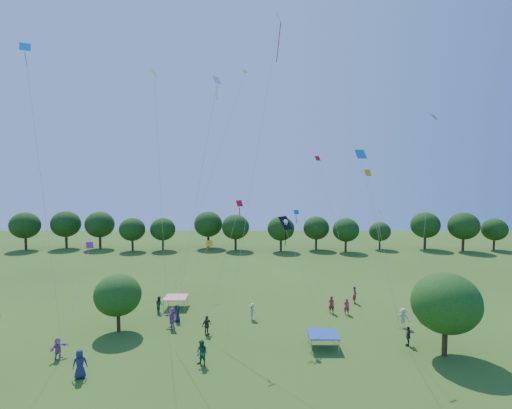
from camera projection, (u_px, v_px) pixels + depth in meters
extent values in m
cylinder|color=#422B19|center=(119.00, 323.00, 33.52)|extent=(0.31, 0.31, 1.49)
ellipsoid|color=#215016|center=(118.00, 295.00, 33.35)|extent=(3.88, 3.88, 3.49)
cylinder|color=#422B19|center=(445.00, 343.00, 29.01)|extent=(0.38, 0.38, 1.85)
ellipsoid|color=#215016|center=(446.00, 303.00, 28.80)|extent=(4.86, 4.86, 4.38)
cylinder|color=#422B19|center=(26.00, 244.00, 70.97)|extent=(0.44, 0.44, 2.15)
ellipsoid|color=#1A3E11|center=(25.00, 225.00, 70.74)|extent=(5.17, 5.17, 4.65)
cylinder|color=#422B19|center=(66.00, 242.00, 72.58)|extent=(0.45, 0.45, 2.17)
ellipsoid|color=#1A3E11|center=(66.00, 224.00, 72.35)|extent=(5.22, 5.22, 4.70)
cylinder|color=#422B19|center=(100.00, 242.00, 72.23)|extent=(0.44, 0.44, 2.15)
ellipsoid|color=#1A3E11|center=(100.00, 224.00, 72.00)|extent=(5.17, 5.17, 4.65)
cylinder|color=#422B19|center=(133.00, 245.00, 69.94)|extent=(0.38, 0.38, 1.87)
ellipsoid|color=#1A3E11|center=(132.00, 229.00, 69.74)|extent=(4.48, 4.48, 4.03)
cylinder|color=#422B19|center=(163.00, 245.00, 70.55)|extent=(0.38, 0.38, 1.84)
ellipsoid|color=#1A3E11|center=(163.00, 229.00, 70.35)|extent=(4.42, 4.42, 3.98)
cylinder|color=#422B19|center=(208.00, 242.00, 72.91)|extent=(0.44, 0.44, 2.14)
ellipsoid|color=#1A3E11|center=(208.00, 224.00, 72.68)|extent=(5.14, 5.14, 4.63)
cylinder|color=#422B19|center=(236.00, 244.00, 70.73)|extent=(0.42, 0.42, 2.03)
ellipsoid|color=#1A3E11|center=(236.00, 227.00, 70.51)|extent=(4.86, 4.86, 4.37)
cylinder|color=#422B19|center=(281.00, 245.00, 69.60)|extent=(0.40, 0.40, 1.96)
ellipsoid|color=#1A3E11|center=(281.00, 229.00, 69.39)|extent=(4.71, 4.71, 4.24)
cylinder|color=#422B19|center=(316.00, 244.00, 71.12)|extent=(0.39, 0.39, 1.91)
ellipsoid|color=#1A3E11|center=(316.00, 228.00, 70.91)|extent=(4.59, 4.59, 4.13)
cylinder|color=#422B19|center=(346.00, 246.00, 68.94)|extent=(0.39, 0.39, 1.89)
ellipsoid|color=#1A3E11|center=(346.00, 230.00, 68.73)|extent=(4.54, 4.54, 4.08)
cylinder|color=#422B19|center=(380.00, 245.00, 71.46)|extent=(0.33, 0.33, 1.58)
ellipsoid|color=#1A3E11|center=(380.00, 231.00, 71.29)|extent=(3.80, 3.80, 3.42)
cylinder|color=#422B19|center=(425.00, 243.00, 71.66)|extent=(0.44, 0.44, 2.13)
ellipsoid|color=#1A3E11|center=(425.00, 225.00, 71.43)|extent=(5.12, 5.12, 4.61)
cylinder|color=#422B19|center=(463.00, 245.00, 69.66)|extent=(0.45, 0.45, 2.18)
ellipsoid|color=#1A3E11|center=(464.00, 226.00, 69.42)|extent=(5.24, 5.24, 4.72)
cylinder|color=#422B19|center=(494.00, 245.00, 70.70)|extent=(0.37, 0.37, 1.81)
ellipsoid|color=#1A3E11|center=(495.00, 229.00, 70.51)|extent=(4.35, 4.35, 3.91)
cube|color=#F73B1D|center=(176.00, 297.00, 39.60)|extent=(2.20, 2.20, 0.08)
cylinder|color=#999999|center=(164.00, 305.00, 38.64)|extent=(0.05, 0.05, 1.10)
cylinder|color=#999999|center=(184.00, 305.00, 38.63)|extent=(0.05, 0.05, 1.10)
cylinder|color=#999999|center=(168.00, 299.00, 40.63)|extent=(0.05, 0.05, 1.10)
cylinder|color=#999999|center=(188.00, 299.00, 40.63)|extent=(0.05, 0.05, 1.10)
cube|color=#1B3BB1|center=(323.00, 334.00, 30.35)|extent=(2.20, 2.20, 0.08)
cylinder|color=#999999|center=(312.00, 346.00, 29.40)|extent=(0.05, 0.05, 1.10)
cylinder|color=#999999|center=(339.00, 346.00, 29.39)|extent=(0.05, 0.05, 1.10)
cylinder|color=#999999|center=(308.00, 335.00, 31.39)|extent=(0.05, 0.05, 1.10)
cylinder|color=#999999|center=(334.00, 335.00, 31.39)|extent=(0.05, 0.05, 1.10)
imported|color=#1B264F|center=(80.00, 364.00, 25.76)|extent=(1.05, 0.81, 1.88)
imported|color=#9E1C3F|center=(347.00, 307.00, 37.67)|extent=(0.57, 0.38, 1.52)
imported|color=#255633|center=(202.00, 353.00, 27.48)|extent=(0.99, 0.86, 1.76)
imported|color=#BAAD94|center=(403.00, 318.00, 34.37)|extent=(1.21, 0.84, 1.70)
imported|color=#3D3431|center=(408.00, 336.00, 30.69)|extent=(0.76, 0.98, 1.53)
imported|color=#AB649D|center=(172.00, 318.00, 34.22)|extent=(1.59, 1.65, 1.81)
imported|color=navy|center=(128.00, 298.00, 39.93)|extent=(0.72, 0.97, 1.76)
imported|color=maroon|center=(355.00, 295.00, 40.99)|extent=(0.52, 0.71, 1.76)
imported|color=#23512B|center=(159.00, 304.00, 38.17)|extent=(0.82, 0.89, 1.60)
imported|color=#B6B491|center=(252.00, 311.00, 36.30)|extent=(0.87, 1.08, 1.51)
imported|color=#39332D|center=(207.00, 325.00, 32.80)|extent=(0.96, 0.99, 1.62)
imported|color=#A764AD|center=(58.00, 348.00, 28.56)|extent=(1.13, 1.49, 1.52)
imported|color=#1B1B4F|center=(177.00, 313.00, 35.78)|extent=(0.75, 0.87, 1.55)
imported|color=maroon|center=(331.00, 305.00, 38.04)|extent=(0.73, 0.63, 1.66)
cube|color=black|center=(286.00, 223.00, 33.49)|extent=(1.28, 1.42, 1.08)
cube|color=black|center=(285.00, 239.00, 33.64)|extent=(0.10, 0.27, 1.18)
sphere|color=white|center=(286.00, 222.00, 33.43)|extent=(0.39, 0.39, 0.39)
cylinder|color=white|center=(286.00, 225.00, 33.44)|extent=(0.27, 0.55, 0.35)
cylinder|color=white|center=(286.00, 225.00, 33.44)|extent=(0.27, 0.55, 0.35)
cylinder|color=beige|center=(304.00, 278.00, 31.90)|extent=(2.75, 3.81, 7.32)
cube|color=red|center=(279.00, 18.00, 32.25)|extent=(0.56, 0.79, 0.63)
cube|color=red|center=(279.00, 43.00, 32.44)|extent=(0.36, 0.59, 2.94)
cylinder|color=beige|center=(254.00, 171.00, 31.00)|extent=(4.02, 4.31, 24.26)
cube|color=#F7140E|center=(318.00, 158.00, 42.60)|extent=(0.68, 0.59, 0.51)
cylinder|color=beige|center=(336.00, 225.00, 41.16)|extent=(3.30, 3.89, 13.43)
cube|color=#FCAB0D|center=(209.00, 243.00, 43.94)|extent=(0.75, 0.51, 0.60)
cylinder|color=beige|center=(192.00, 270.00, 41.29)|extent=(2.90, 5.66, 4.09)
cube|color=gold|center=(245.00, 71.00, 42.01)|extent=(0.65, 0.64, 0.39)
cylinder|color=beige|center=(209.00, 181.00, 40.17)|extent=(7.05, 5.36, 22.56)
cube|color=#1B961B|center=(380.00, 212.00, 41.00)|extent=(0.52, 0.78, 0.63)
cylinder|color=beige|center=(377.00, 254.00, 40.15)|extent=(1.20, 2.32, 7.82)
cube|color=#1280BC|center=(361.00, 154.00, 26.02)|extent=(0.82, 0.64, 0.61)
cylinder|color=beige|center=(382.00, 251.00, 28.43)|extent=(4.31, 3.90, 12.90)
cube|color=#AE1DAA|center=(90.00, 245.00, 32.61)|extent=(0.63, 0.56, 0.48)
cylinder|color=beige|center=(78.00, 291.00, 30.65)|extent=(0.21, 4.39, 5.91)
cube|color=silver|center=(217.00, 80.00, 24.48)|extent=(0.54, 0.59, 0.48)
cube|color=silver|center=(217.00, 93.00, 24.58)|extent=(0.08, 0.20, 0.84)
cylinder|color=beige|center=(193.00, 220.00, 27.50)|extent=(3.94, 4.81, 17.42)
cube|color=#0EA1D8|center=(25.00, 47.00, 26.85)|extent=(0.78, 0.64, 0.59)
cube|color=#0EA1D8|center=(26.00, 59.00, 26.96)|extent=(0.11, 0.18, 0.74)
cylinder|color=beige|center=(44.00, 200.00, 27.79)|extent=(1.54, 0.43, 20.18)
cube|color=red|center=(239.00, 203.00, 31.33)|extent=(0.56, 0.50, 0.48)
cube|color=red|center=(240.00, 212.00, 31.43)|extent=(0.08, 0.16, 0.66)
cylinder|color=beige|center=(223.00, 265.00, 31.86)|extent=(2.71, 0.36, 9.41)
cube|color=#EBB40C|center=(368.00, 173.00, 30.92)|extent=(0.62, 0.47, 0.51)
cylinder|color=beige|center=(384.00, 252.00, 30.75)|extent=(2.46, 1.24, 11.79)
cube|color=#BFE013|center=(154.00, 73.00, 30.88)|extent=(0.44, 0.74, 0.62)
cylinder|color=beige|center=(161.00, 201.00, 32.57)|extent=(0.26, 1.97, 19.42)
cube|color=#27911A|center=(434.00, 117.00, 32.39)|extent=(0.69, 0.68, 0.45)
cylinder|color=beige|center=(425.00, 221.00, 32.33)|extent=(1.57, 1.33, 16.32)
cube|color=blue|center=(296.00, 212.00, 37.58)|extent=(0.49, 0.33, 0.39)
cube|color=blue|center=(296.00, 219.00, 37.68)|extent=(0.16, 0.19, 0.82)
cylinder|color=beige|center=(310.00, 259.00, 36.76)|extent=(2.46, 2.27, 8.20)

